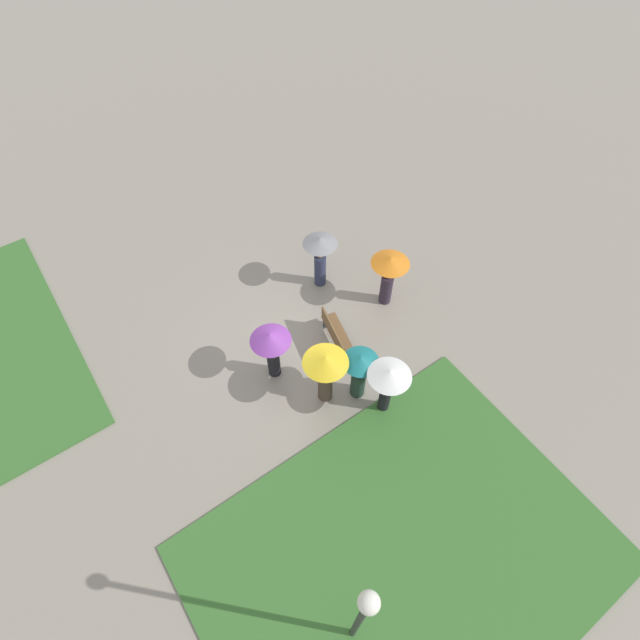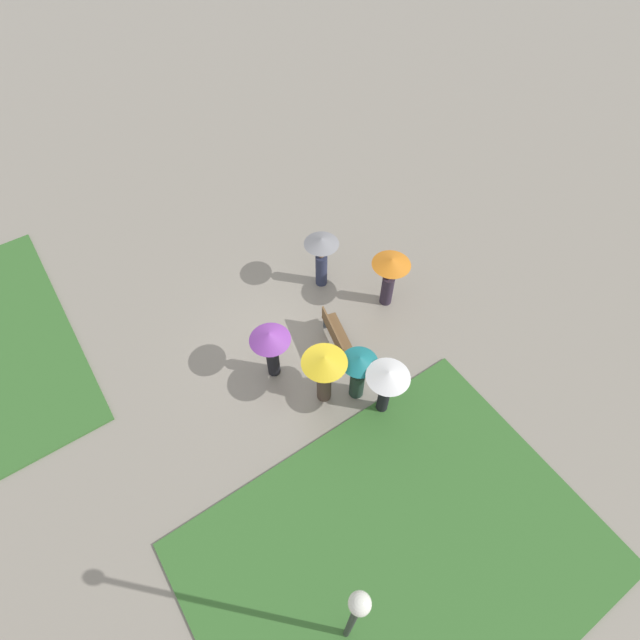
# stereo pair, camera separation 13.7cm
# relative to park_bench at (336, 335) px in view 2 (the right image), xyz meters

# --- Properties ---
(ground_plane) EXTENTS (90.00, 90.00, 0.00)m
(ground_plane) POSITION_rel_park_bench_xyz_m (0.51, 1.20, -0.46)
(ground_plane) COLOR gray
(lawn_patch_near) EXTENTS (6.48, 8.69, 0.06)m
(lawn_patch_near) POSITION_rel_park_bench_xyz_m (-5.36, 2.11, -0.43)
(lawn_patch_near) COLOR #386B2D
(lawn_patch_near) RESTS_ON ground_plane
(park_bench) EXTENTS (1.60, 0.77, 0.90)m
(park_bench) POSITION_rel_park_bench_xyz_m (0.00, 0.00, 0.00)
(park_bench) COLOR brown
(park_bench) RESTS_ON ground_plane
(lamp_post) EXTENTS (0.32, 0.32, 4.53)m
(lamp_post) POSITION_rel_park_bench_xyz_m (-5.88, 3.89, 2.44)
(lamp_post) COLOR #2D2D30
(lamp_post) RESTS_ON ground_plane
(crowd_person_teal) EXTENTS (0.93, 0.93, 1.75)m
(crowd_person_teal) POSITION_rel_park_bench_xyz_m (-1.57, 0.45, 0.68)
(crowd_person_teal) COLOR #1E3328
(crowd_person_teal) RESTS_ON ground_plane
(crowd_person_orange) EXTENTS (1.11, 1.11, 1.85)m
(crowd_person_orange) POSITION_rel_park_bench_xyz_m (0.45, -2.17, 0.85)
(crowd_person_orange) COLOR #2D2333
(crowd_person_orange) RESTS_ON ground_plane
(crowd_person_white) EXTENTS (1.08, 1.08, 1.84)m
(crowd_person_white) POSITION_rel_park_bench_xyz_m (-2.32, 0.17, 0.94)
(crowd_person_white) COLOR black
(crowd_person_white) RESTS_ON ground_plane
(crowd_person_grey) EXTENTS (1.02, 1.02, 1.90)m
(crowd_person_grey) POSITION_rel_park_bench_xyz_m (2.18, -0.98, 0.84)
(crowd_person_grey) COLOR #282D47
(crowd_person_grey) RESTS_ON ground_plane
(crowd_person_purple) EXTENTS (1.06, 1.06, 1.82)m
(crowd_person_purple) POSITION_rel_park_bench_xyz_m (0.22, 1.92, 0.89)
(crowd_person_purple) COLOR black
(crowd_person_purple) RESTS_ON ground_plane
(crowd_person_yellow) EXTENTS (1.14, 1.14, 1.91)m
(crowd_person_yellow) POSITION_rel_park_bench_xyz_m (-1.17, 1.21, 0.90)
(crowd_person_yellow) COLOR #47382D
(crowd_person_yellow) RESTS_ON ground_plane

